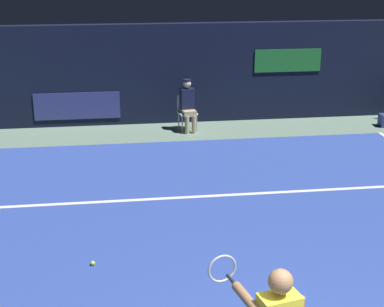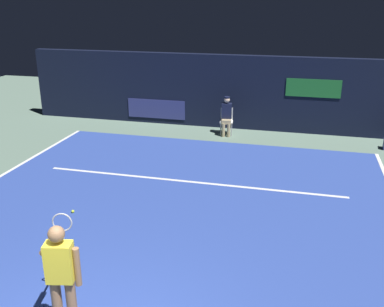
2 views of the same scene
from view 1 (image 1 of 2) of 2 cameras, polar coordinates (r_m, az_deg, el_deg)
name	(u,v)px [view 1 (image 1 of 2)]	position (r m, az deg, el deg)	size (l,w,h in m)	color
ground_plane	(227,243)	(9.28, 3.39, -8.67)	(29.80, 29.80, 0.00)	slate
court_surface	(227,243)	(9.28, 3.39, -8.64)	(9.99, 10.56, 0.01)	#2D479E
line_service	(208,196)	(10.92, 1.54, -4.17)	(7.79, 0.10, 0.01)	white
back_wall	(176,74)	(15.55, -1.57, 7.77)	(14.84, 0.33, 2.60)	black
line_judge_on_chair	(188,105)	(14.79, -0.42, 4.77)	(0.49, 0.57, 1.32)	white
tennis_ball	(93,263)	(8.73, -9.62, -10.47)	(0.07, 0.07, 0.07)	#CCE033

